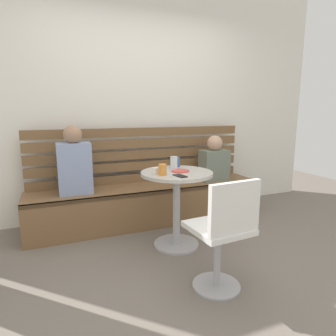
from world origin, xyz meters
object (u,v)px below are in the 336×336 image
at_px(person_child_left, 214,161).
at_px(person_adult, 74,164).
at_px(cafe_table, 177,194).
at_px(cup_espresso_small, 156,171).
at_px(cup_glass_tall, 174,163).
at_px(plate_small, 180,171).
at_px(white_chair, 224,232).
at_px(cup_tumbler_orange, 162,170).
at_px(booth_bench, 149,204).
at_px(cup_mug_blue, 176,162).
at_px(phone_on_table, 180,176).

bearing_deg(person_child_left, person_adult, 179.08).
height_order(cafe_table, cup_espresso_small, cup_espresso_small).
xyz_separation_m(person_child_left, cup_glass_tall, (-0.77, -0.51, 0.11)).
xyz_separation_m(person_adult, plate_small, (0.90, -0.70, -0.01)).
relative_size(white_chair, person_adult, 1.18).
relative_size(person_child_left, cup_tumbler_orange, 5.65).
height_order(booth_bench, cup_tumbler_orange, cup_tumbler_orange).
distance_m(white_chair, plate_small, 0.86).
distance_m(booth_bench, person_adult, 0.97).
xyz_separation_m(cup_mug_blue, phone_on_table, (-0.15, -0.43, -0.04)).
distance_m(person_adult, cup_espresso_small, 0.96).
xyz_separation_m(cafe_table, cup_glass_tall, (0.04, 0.16, 0.28)).
distance_m(booth_bench, cup_espresso_small, 0.90).
bearing_deg(booth_bench, cup_tumbler_orange, -99.17).
bearing_deg(booth_bench, white_chair, -87.86).
xyz_separation_m(white_chair, cup_espresso_small, (-0.22, 0.81, 0.30)).
distance_m(white_chair, person_child_left, 1.70).
distance_m(person_adult, cup_tumbler_orange, 1.04).
height_order(person_child_left, cup_tumbler_orange, person_child_left).
height_order(cafe_table, plate_small, plate_small).
bearing_deg(cup_mug_blue, cup_espresso_small, -140.90).
height_order(cup_tumbler_orange, plate_small, cup_tumbler_orange).
height_order(person_adult, cup_glass_tall, person_adult).
relative_size(cup_mug_blue, plate_small, 0.56).
height_order(white_chair, person_child_left, person_child_left).
relative_size(white_chair, cup_tumbler_orange, 8.50).
bearing_deg(cup_mug_blue, person_child_left, 30.70).
bearing_deg(cup_espresso_small, white_chair, -74.84).
height_order(booth_bench, person_adult, person_adult).
relative_size(cup_glass_tall, plate_small, 0.71).
bearing_deg(person_adult, booth_bench, -0.20).
bearing_deg(cup_mug_blue, cafe_table, -111.39).
height_order(cup_mug_blue, phone_on_table, cup_mug_blue).
xyz_separation_m(person_child_left, cup_tumbler_orange, (-0.99, -0.76, 0.10)).
bearing_deg(person_child_left, phone_on_table, -135.13).
bearing_deg(cafe_table, white_chair, -89.63).
distance_m(person_adult, person_child_left, 1.67).
relative_size(cup_mug_blue, cup_glass_tall, 0.79).
relative_size(cup_espresso_small, cup_glass_tall, 0.47).
bearing_deg(person_child_left, cup_glass_tall, -146.47).
bearing_deg(plate_small, person_child_left, 40.89).
distance_m(person_adult, cup_glass_tall, 1.05).
xyz_separation_m(white_chair, cup_glass_tall, (0.03, 0.97, 0.34)).
distance_m(cup_tumbler_orange, plate_small, 0.23).
relative_size(booth_bench, plate_small, 15.88).
xyz_separation_m(person_child_left, phone_on_table, (-0.86, -0.86, 0.06)).
distance_m(white_chair, cup_glass_tall, 1.03).
bearing_deg(person_adult, cup_tumbler_orange, -48.74).
relative_size(white_chair, cup_glass_tall, 7.08).
bearing_deg(person_child_left, cafe_table, -140.36).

